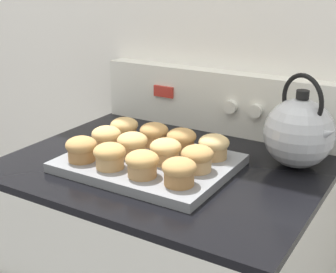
% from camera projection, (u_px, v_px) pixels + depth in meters
% --- Properties ---
extents(wall_back, '(8.00, 0.05, 2.40)m').
position_uv_depth(wall_back, '(229.00, 24.00, 1.32)').
color(wall_back, white).
rests_on(wall_back, ground_plane).
extents(control_panel, '(0.74, 0.07, 0.18)m').
position_uv_depth(control_panel, '(219.00, 101.00, 1.35)').
color(control_panel, silver).
rests_on(control_panel, stove_range).
extents(muffin_pan, '(0.39, 0.30, 0.02)m').
position_uv_depth(muffin_pan, '(149.00, 163.00, 1.11)').
color(muffin_pan, slate).
rests_on(muffin_pan, stove_range).
extents(muffin_r0_c0, '(0.07, 0.07, 0.06)m').
position_uv_depth(muffin_r0_c0, '(81.00, 148.00, 1.09)').
color(muffin_r0_c0, olive).
rests_on(muffin_r0_c0, muffin_pan).
extents(muffin_r0_c1, '(0.07, 0.07, 0.06)m').
position_uv_depth(muffin_r0_c1, '(110.00, 155.00, 1.05)').
color(muffin_r0_c1, tan).
rests_on(muffin_r0_c1, muffin_pan).
extents(muffin_r0_c2, '(0.07, 0.07, 0.06)m').
position_uv_depth(muffin_r0_c2, '(142.00, 163.00, 1.01)').
color(muffin_r0_c2, '#A37A4C').
rests_on(muffin_r0_c2, muffin_pan).
extents(muffin_r0_c3, '(0.07, 0.07, 0.06)m').
position_uv_depth(muffin_r0_c3, '(179.00, 171.00, 0.97)').
color(muffin_r0_c3, olive).
rests_on(muffin_r0_c3, muffin_pan).
extents(muffin_r1_c0, '(0.07, 0.07, 0.06)m').
position_uv_depth(muffin_r1_c0, '(106.00, 137.00, 1.16)').
color(muffin_r1_c0, '#A37A4C').
rests_on(muffin_r1_c0, muffin_pan).
extents(muffin_r1_c1, '(0.07, 0.07, 0.06)m').
position_uv_depth(muffin_r1_c1, '(132.00, 144.00, 1.12)').
color(muffin_r1_c1, '#A37A4C').
rests_on(muffin_r1_c1, muffin_pan).
extents(muffin_r1_c2, '(0.07, 0.07, 0.06)m').
position_uv_depth(muffin_r1_c2, '(166.00, 151.00, 1.08)').
color(muffin_r1_c2, tan).
rests_on(muffin_r1_c2, muffin_pan).
extents(muffin_r1_c3, '(0.07, 0.07, 0.06)m').
position_uv_depth(muffin_r1_c3, '(197.00, 158.00, 1.04)').
color(muffin_r1_c3, tan).
rests_on(muffin_r1_c3, muffin_pan).
extents(muffin_r2_c0, '(0.07, 0.07, 0.06)m').
position_uv_depth(muffin_r2_c0, '(124.00, 128.00, 1.23)').
color(muffin_r2_c0, tan).
rests_on(muffin_r2_c0, muffin_pan).
extents(muffin_r2_c1, '(0.07, 0.07, 0.06)m').
position_uv_depth(muffin_r2_c1, '(154.00, 134.00, 1.19)').
color(muffin_r2_c1, olive).
rests_on(muffin_r2_c1, muffin_pan).
extents(muffin_r2_c2, '(0.07, 0.07, 0.06)m').
position_uv_depth(muffin_r2_c2, '(181.00, 140.00, 1.15)').
color(muffin_r2_c2, olive).
rests_on(muffin_r2_c2, muffin_pan).
extents(muffin_r2_c3, '(0.07, 0.07, 0.06)m').
position_uv_depth(muffin_r2_c3, '(214.00, 146.00, 1.11)').
color(muffin_r2_c3, tan).
rests_on(muffin_r2_c3, muffin_pan).
extents(tea_kettle, '(0.19, 0.17, 0.23)m').
position_uv_depth(tea_kettle, '(299.00, 132.00, 1.10)').
color(tea_kettle, '#ADAFB5').
rests_on(tea_kettle, stove_range).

